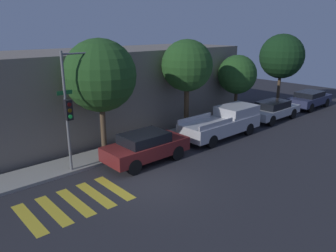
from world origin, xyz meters
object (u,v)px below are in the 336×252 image
traffic_light_pole (74,97)px  sedan_near_corner (146,147)px  pickup_truck (224,122)px  tree_behind_truck (282,56)px  tree_near_corner (100,76)px  sedan_middle (273,110)px  tree_midblock (187,66)px  tree_far_end (237,75)px  sedan_far_end (310,99)px

traffic_light_pole → sedan_near_corner: bearing=-23.1°
pickup_truck → tree_behind_truck: bearing=11.9°
pickup_truck → traffic_light_pole: bearing=172.1°
pickup_truck → tree_near_corner: tree_near_corner is taller
sedan_middle → tree_midblock: size_ratio=0.80×
tree_midblock → tree_behind_truck: bearing=-0.0°
sedan_middle → tree_near_corner: 13.54m
pickup_truck → tree_midblock: tree_midblock is taller
traffic_light_pole → tree_behind_truck: bearing=2.4°
tree_far_end → pickup_truck: bearing=-151.9°
sedan_middle → tree_behind_truck: bearing=26.5°
traffic_light_pole → pickup_truck: 9.57m
sedan_middle → tree_behind_truck: (4.15, 2.07, 3.46)m
sedan_near_corner → pickup_truck: pickup_truck is taller
traffic_light_pole → pickup_truck: bearing=-7.9°
pickup_truck → sedan_middle: pickup_truck is taller
sedan_middle → tree_midblock: bearing=163.3°
tree_near_corner → tree_behind_truck: bearing=-0.0°
tree_near_corner → tree_midblock: (6.03, 0.00, 0.03)m
tree_near_corner → tree_far_end: size_ratio=1.29×
sedan_far_end → tree_behind_truck: (-1.51, 2.07, 3.46)m
traffic_light_pole → tree_near_corner: bearing=23.4°
pickup_truck → tree_midblock: (-1.24, 2.07, 3.36)m
tree_near_corner → tree_far_end: (11.14, 0.00, -0.96)m
sedan_far_end → tree_near_corner: size_ratio=0.76×
traffic_light_pole → sedan_near_corner: traffic_light_pole is taller
traffic_light_pole → sedan_middle: size_ratio=1.19×
sedan_far_end → tree_far_end: size_ratio=0.98×
sedan_near_corner → sedan_far_end: 17.45m
tree_behind_truck → pickup_truck: bearing=-168.1°
sedan_near_corner → tree_near_corner: (-1.14, 2.07, 3.41)m
tree_midblock → tree_behind_truck: tree_behind_truck is taller
tree_far_end → sedan_far_end: bearing=-15.5°
pickup_truck → tree_far_end: bearing=28.1°
traffic_light_pole → tree_far_end: bearing=3.5°
tree_near_corner → pickup_truck: bearing=-15.9°
traffic_light_pole → tree_near_corner: tree_near_corner is taller
tree_near_corner → tree_far_end: 11.18m
sedan_near_corner → tree_behind_truck: 16.43m
traffic_light_pole → sedan_far_end: (20.43, -1.27, -2.78)m
sedan_far_end → tree_behind_truck: size_ratio=0.76×
tree_midblock → sedan_middle: bearing=-16.7°
sedan_near_corner → tree_midblock: 6.33m
sedan_near_corner → tree_midblock: tree_midblock is taller
sedan_near_corner → sedan_far_end: (17.45, -0.00, -0.05)m
sedan_far_end → tree_behind_truck: bearing=126.2°
sedan_middle → tree_midblock: 8.00m
tree_far_end → tree_midblock: bearing=180.0°
traffic_light_pole → tree_behind_truck: tree_behind_truck is taller
pickup_truck → tree_far_end: (3.87, 2.07, 2.36)m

